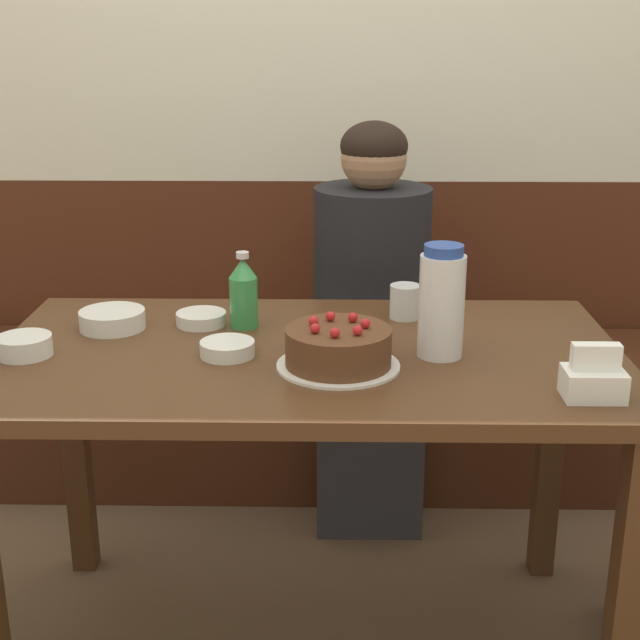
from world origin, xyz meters
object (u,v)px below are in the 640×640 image
at_px(person_grey_tee, 370,340).
at_px(bench_seat, 316,414).
at_px(bowl_rice_small, 201,319).
at_px(bowl_side_dish, 227,349).
at_px(bowl_sauce_shallow, 112,320).
at_px(glass_water_tall, 405,302).
at_px(napkin_holder, 594,378).
at_px(bowl_soup_white, 24,346).
at_px(birthday_cake, 338,348).
at_px(water_pitcher, 442,302).
at_px(soju_bottle, 243,292).

bearing_deg(person_grey_tee, bench_seat, -141.29).
relative_size(bowl_rice_small, person_grey_tee, 0.10).
relative_size(bowl_side_dish, bowl_sauce_shallow, 0.77).
relative_size(bowl_sauce_shallow, glass_water_tall, 1.86).
xyz_separation_m(napkin_holder, person_grey_tee, (-0.37, 0.88, -0.24)).
xyz_separation_m(bowl_soup_white, bowl_side_dish, (0.42, 0.01, -0.01)).
distance_m(bowl_soup_white, bowl_side_dish, 0.42).
relative_size(bowl_soup_white, bowl_rice_small, 1.00).
height_order(glass_water_tall, person_grey_tee, person_grey_tee).
bearing_deg(bench_seat, bowl_side_dish, -100.71).
distance_m(bowl_soup_white, bowl_sauce_shallow, 0.23).
bearing_deg(birthday_cake, napkin_holder, -17.65).
distance_m(bowl_sauce_shallow, person_grey_tee, 0.81).
height_order(water_pitcher, bowl_soup_white, water_pitcher).
bearing_deg(bowl_rice_small, bowl_sauce_shallow, -170.71).
bearing_deg(birthday_cake, bench_seat, 94.03).
bearing_deg(bowl_rice_small, bowl_side_dish, -67.64).
xyz_separation_m(bench_seat, glass_water_tall, (0.22, -0.61, 0.56)).
relative_size(water_pitcher, bowl_side_dish, 2.07).
xyz_separation_m(soju_bottle, bowl_side_dish, (-0.02, -0.19, -0.07)).
distance_m(soju_bottle, bowl_side_dish, 0.20).
relative_size(bowl_rice_small, bowl_side_dish, 1.01).
distance_m(napkin_holder, bowl_sauce_shallow, 1.05).
bearing_deg(bench_seat, bowl_rice_small, -110.48).
bearing_deg(glass_water_tall, person_grey_tee, 98.66).
relative_size(bench_seat, glass_water_tall, 29.77).
bearing_deg(birthday_cake, glass_water_tall, 64.25).
height_order(napkin_holder, bowl_side_dish, napkin_holder).
bearing_deg(glass_water_tall, napkin_holder, -56.73).
xyz_separation_m(bowl_soup_white, person_grey_tee, (0.75, 0.68, -0.22)).
bearing_deg(glass_water_tall, bowl_rice_small, -172.81).
relative_size(soju_bottle, bowl_sauce_shallow, 1.19).
relative_size(soju_bottle, bowl_rice_small, 1.53).
bearing_deg(water_pitcher, person_grey_tee, 99.97).
bearing_deg(bench_seat, water_pitcher, -72.18).
height_order(soju_bottle, person_grey_tee, person_grey_tee).
bearing_deg(bowl_soup_white, person_grey_tee, 42.17).
bearing_deg(bench_seat, birthday_cake, -85.97).
distance_m(soju_bottle, bowl_soup_white, 0.48).
xyz_separation_m(water_pitcher, person_grey_tee, (-0.12, 0.66, -0.31)).
height_order(napkin_holder, glass_water_tall, napkin_holder).
height_order(soju_bottle, napkin_holder, soju_bottle).
bearing_deg(napkin_holder, water_pitcher, 139.37).
bearing_deg(bowl_soup_white, glass_water_tall, 18.45).
bearing_deg(bowl_sauce_shallow, soju_bottle, 3.33).
xyz_separation_m(birthday_cake, bowl_side_dish, (-0.23, 0.06, -0.02)).
xyz_separation_m(birthday_cake, bowl_soup_white, (-0.65, 0.05, -0.02)).
height_order(birthday_cake, glass_water_tall, birthday_cake).
relative_size(glass_water_tall, person_grey_tee, 0.07).
distance_m(bowl_side_dish, bowl_sauce_shallow, 0.33).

